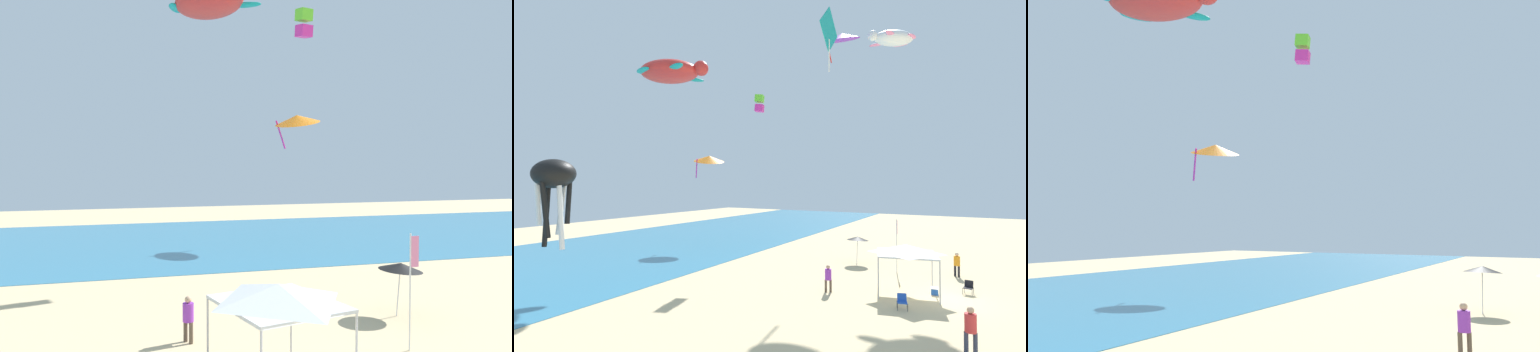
% 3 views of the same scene
% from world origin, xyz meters
% --- Properties ---
extents(ocean_strip, '(120.00, 25.25, 0.02)m').
position_xyz_m(ocean_strip, '(0.00, 30.04, 0.01)').
color(ocean_strip, teal).
rests_on(ocean_strip, ground).
extents(canopy_tent, '(3.84, 4.09, 3.10)m').
position_xyz_m(canopy_tent, '(-0.18, 2.12, 2.77)').
color(canopy_tent, '#B7B7BC').
rests_on(canopy_tent, ground).
extents(beach_umbrella, '(1.90, 1.89, 2.39)m').
position_xyz_m(beach_umbrella, '(7.02, 7.27, 2.14)').
color(beach_umbrella, silver).
rests_on(beach_umbrella, ground).
extents(banner_flag, '(0.36, 0.06, 4.17)m').
position_xyz_m(banner_flag, '(5.26, 3.67, 2.50)').
color(banner_flag, silver).
rests_on(banner_flag, ground).
extents(person_kite_handler, '(0.41, 0.41, 1.73)m').
position_xyz_m(person_kite_handler, '(-2.23, 6.54, 1.02)').
color(person_kite_handler, brown).
rests_on(person_kite_handler, ground).
extents(kite_delta_orange, '(5.03, 5.03, 2.99)m').
position_xyz_m(kite_delta_orange, '(8.91, 25.42, 9.86)').
color(kite_delta_orange, orange).
extents(kite_box_lime, '(0.99, 1.03, 1.72)m').
position_xyz_m(kite_box_lime, '(6.19, 16.83, 14.90)').
color(kite_box_lime, '#66D82D').
extents(kite_turtle_red, '(6.94, 7.37, 2.24)m').
position_xyz_m(kite_turtle_red, '(1.90, 24.53, 18.10)').
color(kite_turtle_red, red).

